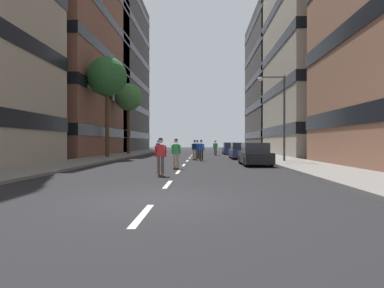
# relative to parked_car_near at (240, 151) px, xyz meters

# --- Properties ---
(ground_plane) EXTENTS (133.90, 133.90, 0.00)m
(ground_plane) POSITION_rel_parked_car_near_xyz_m (-4.81, 0.83, -0.70)
(ground_plane) COLOR black
(sidewalk_left) EXTENTS (3.79, 61.37, 0.14)m
(sidewalk_left) POSITION_rel_parked_car_near_xyz_m (-12.71, 3.62, -0.63)
(sidewalk_left) COLOR gray
(sidewalk_left) RESTS_ON ground_plane
(sidewalk_right) EXTENTS (3.79, 61.37, 0.14)m
(sidewalk_right) POSITION_rel_parked_car_near_xyz_m (3.09, 3.62, -0.63)
(sidewalk_right) COLOR gray
(sidewalk_right) RESTS_ON ground_plane
(lane_markings) EXTENTS (0.16, 52.20, 0.01)m
(lane_markings) POSITION_rel_parked_car_near_xyz_m (-4.81, 1.51, -0.70)
(lane_markings) COLOR silver
(lane_markings) RESTS_ON ground_plane
(building_left_mid) EXTENTS (17.49, 20.34, 22.73)m
(building_left_mid) POSITION_rel_parked_car_near_xyz_m (-23.29, 7.88, 10.76)
(building_left_mid) COLOR brown
(building_left_mid) RESTS_ON ground_plane
(building_left_far) EXTENTS (17.49, 21.93, 27.71)m
(building_left_far) POSITION_rel_parked_car_near_xyz_m (-23.29, 25.06, 13.25)
(building_left_far) COLOR #4C4744
(building_left_far) RESTS_ON ground_plane
(building_right_mid) EXTENTS (17.49, 17.51, 33.53)m
(building_right_mid) POSITION_rel_parked_car_near_xyz_m (13.67, 7.88, 16.16)
(building_right_mid) COLOR #B2A893
(building_right_mid) RESTS_ON ground_plane
(building_right_far) EXTENTS (17.49, 19.32, 23.28)m
(building_right_far) POSITION_rel_parked_car_near_xyz_m (13.67, 25.06, 11.03)
(building_right_far) COLOR #4C4744
(building_right_far) RESTS_ON ground_plane
(parked_car_near) EXTENTS (1.82, 4.40, 1.52)m
(parked_car_near) POSITION_rel_parked_car_near_xyz_m (0.00, 0.00, 0.00)
(parked_car_near) COLOR navy
(parked_car_near) RESTS_ON ground_plane
(parked_car_mid) EXTENTS (1.82, 4.40, 1.52)m
(parked_car_mid) POSITION_rel_parked_car_near_xyz_m (0.00, -8.49, 0.00)
(parked_car_mid) COLOR black
(parked_car_mid) RESTS_ON ground_plane
(parked_car_far) EXTENTS (1.82, 4.40, 1.52)m
(parked_car_far) POSITION_rel_parked_car_near_xyz_m (0.00, 11.48, 0.00)
(parked_car_far) COLOR navy
(parked_car_far) RESTS_ON ground_plane
(street_tree_near) EXTENTS (3.36, 3.36, 8.66)m
(street_tree_near) POSITION_rel_parked_car_near_xyz_m (-12.71, 8.99, 6.35)
(street_tree_near) COLOR #4C3823
(street_tree_near) RESTS_ON sidewalk_left
(street_tree_mid) EXTENTS (3.77, 3.77, 9.63)m
(street_tree_mid) POSITION_rel_parked_car_near_xyz_m (-12.71, 0.27, 7.12)
(street_tree_mid) COLOR #4C3823
(street_tree_mid) RESTS_ON sidewalk_left
(streetlamp_right) EXTENTS (2.13, 0.30, 6.50)m
(streetlamp_right) POSITION_rel_parked_car_near_xyz_m (2.35, -5.56, 3.44)
(streetlamp_right) COLOR #3F3F44
(streetlamp_right) RESTS_ON sidewalk_right
(skater_0) EXTENTS (0.55, 0.91, 1.78)m
(skater_0) POSITION_rel_parked_car_near_xyz_m (-5.47, -15.49, 0.29)
(skater_0) COLOR brown
(skater_0) RESTS_ON ground_plane
(skater_1) EXTENTS (0.53, 0.90, 1.78)m
(skater_1) POSITION_rel_parked_car_near_xyz_m (-3.65, -3.46, 0.29)
(skater_1) COLOR brown
(skater_1) RESTS_ON ground_plane
(skater_2) EXTENTS (0.57, 0.92, 1.78)m
(skater_2) POSITION_rel_parked_car_near_xyz_m (-4.24, -2.05, 0.32)
(skater_2) COLOR brown
(skater_2) RESTS_ON ground_plane
(skater_3) EXTENTS (0.56, 0.92, 1.78)m
(skater_3) POSITION_rel_parked_car_near_xyz_m (-4.04, -0.14, 0.29)
(skater_3) COLOR brown
(skater_3) RESTS_ON ground_plane
(skater_4) EXTENTS (0.55, 0.91, 1.78)m
(skater_4) POSITION_rel_parked_car_near_xyz_m (-5.08, -11.64, 0.29)
(skater_4) COLOR brown
(skater_4) RESTS_ON ground_plane
(skater_5) EXTENTS (0.55, 0.91, 1.78)m
(skater_5) POSITION_rel_parked_car_near_xyz_m (-8.80, 7.45, 0.29)
(skater_5) COLOR brown
(skater_5) RESTS_ON ground_plane
(skater_6) EXTENTS (0.55, 0.92, 1.78)m
(skater_6) POSITION_rel_parked_car_near_xyz_m (-2.02, 7.72, 0.29)
(skater_6) COLOR brown
(skater_6) RESTS_ON ground_plane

